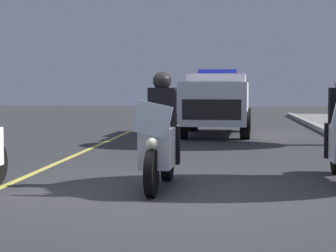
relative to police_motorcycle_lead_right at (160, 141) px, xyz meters
name	(u,v)px	position (x,y,z in m)	size (l,w,h in m)	color
ground_plane	(163,193)	(0.40, 0.09, -0.70)	(80.00, 80.00, 0.00)	#333335
police_motorcycle_lead_right	(160,141)	(0.00, 0.00, 0.00)	(2.14, 0.59, 1.72)	black
police_suv	(217,101)	(-10.16, 0.61, 0.37)	(4.98, 2.23, 2.05)	silver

